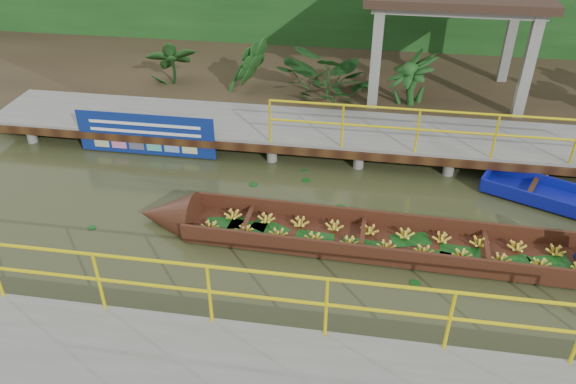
# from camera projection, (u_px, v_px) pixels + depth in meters

# --- Properties ---
(ground) EXTENTS (80.00, 80.00, 0.00)m
(ground) POSITION_uv_depth(u_px,v_px,m) (298.00, 234.00, 10.71)
(ground) COLOR #34371B
(ground) RESTS_ON ground
(land_strip) EXTENTS (30.00, 8.00, 0.45)m
(land_strip) POSITION_uv_depth(u_px,v_px,m) (333.00, 78.00, 16.80)
(land_strip) COLOR #302318
(land_strip) RESTS_ON ground
(far_dock) EXTENTS (16.00, 2.06, 1.66)m
(far_dock) POSITION_uv_depth(u_px,v_px,m) (319.00, 131.00, 13.29)
(far_dock) COLOR slate
(far_dock) RESTS_ON ground
(pavilion) EXTENTS (4.40, 3.00, 3.00)m
(pavilion) POSITION_uv_depth(u_px,v_px,m) (453.00, 4.00, 14.01)
(pavilion) COLOR slate
(pavilion) RESTS_ON ground
(vendor_boat) EXTENTS (10.92, 1.44, 2.23)m
(vendor_boat) POSITION_uv_depth(u_px,v_px,m) (441.00, 243.00, 10.08)
(vendor_boat) COLOR #3B1D10
(vendor_boat) RESTS_ON ground
(blue_banner) EXTENTS (3.29, 0.04, 1.03)m
(blue_banner) POSITION_uv_depth(u_px,v_px,m) (146.00, 134.00, 12.97)
(blue_banner) COLOR navy
(blue_banner) RESTS_ON ground
(tropical_plants) EXTENTS (14.24, 1.24, 1.55)m
(tropical_plants) POSITION_uv_depth(u_px,v_px,m) (402.00, 77.00, 14.19)
(tropical_plants) COLOR #163E13
(tropical_plants) RESTS_ON ground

